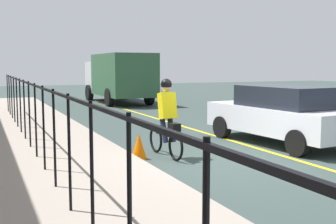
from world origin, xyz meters
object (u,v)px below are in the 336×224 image
Objects in this scene: patrol_sedan at (281,114)px; traffic_cone_near at (139,146)px; cyclist_lead at (167,118)px; box_truck_background at (119,76)px.

patrol_sedan is 4.25m from traffic_cone_near.
cyclist_lead is at bearing -96.81° from traffic_cone_near.
cyclist_lead is at bearing 166.46° from box_truck_background.
cyclist_lead is at bearing 90.17° from patrol_sedan.
cyclist_lead is 0.27× the size of box_truck_background.
box_truck_background is at bearing -15.65° from traffic_cone_near.
box_truck_background is at bearing -4.07° from patrol_sedan.
box_truck_background is at bearing -15.73° from cyclist_lead.
cyclist_lead reaches higher than patrol_sedan.
patrol_sedan is at bearing -179.68° from box_truck_background.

